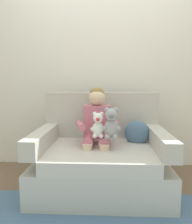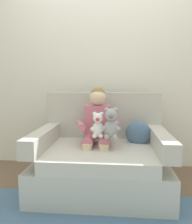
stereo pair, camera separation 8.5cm
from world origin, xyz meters
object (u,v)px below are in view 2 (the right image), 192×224
at_px(armchair, 101,159).
at_px(plush_grey, 111,124).
at_px(seated_child, 97,124).
at_px(throw_pillow, 138,133).
at_px(plush_white, 98,126).

xyz_separation_m(armchair, plush_grey, (0.10, -0.14, 0.39)).
bearing_deg(seated_child, armchair, -36.17).
height_order(plush_grey, throw_pillow, plush_grey).
relative_size(armchair, throw_pillow, 4.90).
bearing_deg(plush_grey, armchair, 120.09).
distance_m(armchair, seated_child, 0.36).
height_order(seated_child, throw_pillow, seated_child).
bearing_deg(plush_white, throw_pillow, 53.56).
bearing_deg(seated_child, plush_grey, -48.60).
relative_size(plush_grey, throw_pillow, 1.12).
distance_m(plush_white, plush_grey, 0.13).
relative_size(seated_child, plush_white, 3.37).
height_order(seated_child, plush_white, seated_child).
xyz_separation_m(armchair, throw_pillow, (0.38, 0.13, 0.24)).
xyz_separation_m(seated_child, throw_pillow, (0.42, 0.10, -0.11)).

